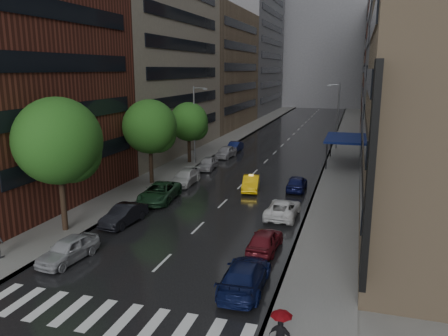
% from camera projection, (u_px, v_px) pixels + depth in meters
% --- Properties ---
extents(ground, '(220.00, 220.00, 0.00)m').
position_uv_depth(ground, '(128.00, 296.00, 21.83)').
color(ground, gray).
rests_on(ground, ground).
extents(road, '(14.00, 140.00, 0.01)m').
position_uv_depth(road, '(287.00, 141.00, 68.45)').
color(road, black).
rests_on(road, ground).
extents(sidewalk_left, '(4.00, 140.00, 0.15)m').
position_uv_depth(sidewalk_left, '(231.00, 138.00, 71.00)').
color(sidewalk_left, gray).
rests_on(sidewalk_left, ground).
extents(sidewalk_right, '(4.00, 140.00, 0.15)m').
position_uv_depth(sidewalk_right, '(346.00, 144.00, 65.87)').
color(sidewalk_right, gray).
rests_on(sidewalk_right, ground).
extents(crosswalk, '(13.15, 2.80, 0.01)m').
position_uv_depth(crosswalk, '(110.00, 318.00, 19.91)').
color(crosswalk, silver).
rests_on(crosswalk, ground).
extents(buildings_left, '(8.00, 108.00, 38.00)m').
position_uv_depth(buildings_left, '(213.00, 41.00, 77.37)').
color(buildings_left, maroon).
rests_on(buildings_left, ground).
extents(buildings_right, '(8.05, 109.10, 36.00)m').
position_uv_depth(buildings_right, '(394.00, 43.00, 67.08)').
color(buildings_right, '#937A5B').
rests_on(buildings_right, ground).
extents(building_far, '(40.00, 14.00, 32.00)m').
position_uv_depth(building_far, '(325.00, 52.00, 128.30)').
color(building_far, slate).
rests_on(building_far, ground).
extents(tree_near, '(5.86, 5.86, 9.34)m').
position_uv_depth(tree_near, '(58.00, 141.00, 29.07)').
color(tree_near, '#382619').
rests_on(tree_near, ground).
extents(tree_mid, '(5.21, 5.21, 8.30)m').
position_uv_depth(tree_mid, '(150.00, 127.00, 41.80)').
color(tree_mid, '#382619').
rests_on(tree_mid, ground).
extents(tree_far, '(4.58, 4.58, 7.30)m').
position_uv_depth(tree_far, '(189.00, 122.00, 51.41)').
color(tree_far, '#382619').
rests_on(tree_far, ground).
extents(taxi, '(2.10, 4.35, 1.37)m').
position_uv_depth(taxi, '(251.00, 183.00, 40.68)').
color(taxi, yellow).
rests_on(taxi, ground).
extents(parked_cars_left, '(3.05, 40.64, 1.53)m').
position_uv_depth(parked_cars_left, '(182.00, 179.00, 42.10)').
color(parked_cars_left, '#9E9FA3').
rests_on(parked_cars_left, ground).
extents(parked_cars_right, '(2.33, 24.37, 1.52)m').
position_uv_depth(parked_cars_right, '(274.00, 223.00, 29.99)').
color(parked_cars_right, '#0D153E').
rests_on(parked_cars_right, ground).
extents(ped_red_umbrella, '(1.06, 0.82, 2.01)m').
position_uv_depth(ped_red_umbrella, '(281.00, 330.00, 16.71)').
color(ped_red_umbrella, black).
rests_on(ped_red_umbrella, sidewalk_right).
extents(street_lamp_left, '(1.74, 0.22, 9.00)m').
position_uv_depth(street_lamp_left, '(195.00, 123.00, 50.92)').
color(street_lamp_left, gray).
rests_on(street_lamp_left, sidewalk_left).
extents(street_lamp_right, '(1.74, 0.22, 9.00)m').
position_uv_depth(street_lamp_right, '(337.00, 115.00, 60.50)').
color(street_lamp_right, gray).
rests_on(street_lamp_right, sidewalk_right).
extents(awning, '(4.00, 8.00, 3.12)m').
position_uv_depth(awning, '(343.00, 138.00, 51.21)').
color(awning, navy).
rests_on(awning, sidewalk_right).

